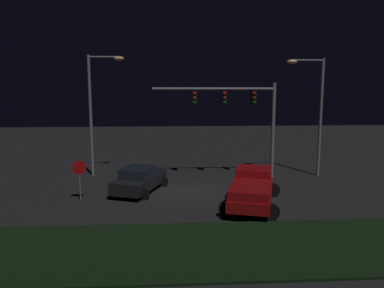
{
  "coord_description": "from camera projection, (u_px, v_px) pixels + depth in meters",
  "views": [
    {
      "loc": [
        -1.3,
        -21.37,
        6.03
      ],
      "look_at": [
        0.13,
        0.7,
        2.78
      ],
      "focal_mm": 34.47,
      "sensor_mm": 36.0,
      "label": 1
    }
  ],
  "objects": [
    {
      "name": "pickup_truck",
      "position": [
        252.0,
        187.0,
        19.33
      ],
      "size": [
        3.91,
        5.75,
        1.8
      ],
      "rotation": [
        0.0,
        0.0,
        1.27
      ],
      "color": "maroon",
      "rests_on": "ground_plane"
    },
    {
      "name": "traffic_signal_gantry",
      "position": [
        238.0,
        107.0,
        24.75
      ],
      "size": [
        8.32,
        0.56,
        6.5
      ],
      "color": "slate",
      "rests_on": "ground_plane"
    },
    {
      "name": "car_sedan",
      "position": [
        139.0,
        180.0,
        21.9
      ],
      "size": [
        3.39,
        4.75,
        1.51
      ],
      "rotation": [
        0.0,
        0.0,
        1.22
      ],
      "color": "black",
      "rests_on": "ground_plane"
    },
    {
      "name": "street_lamp_left",
      "position": [
        97.0,
        101.0,
        25.47
      ],
      "size": [
        2.51,
        0.44,
        8.4
      ],
      "color": "slate",
      "rests_on": "ground_plane"
    },
    {
      "name": "street_lamp_right",
      "position": [
        314.0,
        103.0,
        25.42
      ],
      "size": [
        2.62,
        0.44,
        8.17
      ],
      "color": "slate",
      "rests_on": "ground_plane"
    },
    {
      "name": "ground_plane",
      "position": [
        191.0,
        191.0,
        22.06
      ],
      "size": [
        80.0,
        80.0,
        0.0
      ],
      "primitive_type": "plane",
      "color": "black"
    },
    {
      "name": "stop_sign",
      "position": [
        79.0,
        173.0,
        20.04
      ],
      "size": [
        0.76,
        0.08,
        2.23
      ],
      "color": "slate",
      "rests_on": "ground_plane"
    },
    {
      "name": "grass_median",
      "position": [
        204.0,
        248.0,
        14.03
      ],
      "size": [
        22.61,
        5.24,
        0.1
      ],
      "primitive_type": "cube",
      "color": "black",
      "rests_on": "ground_plane"
    }
  ]
}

